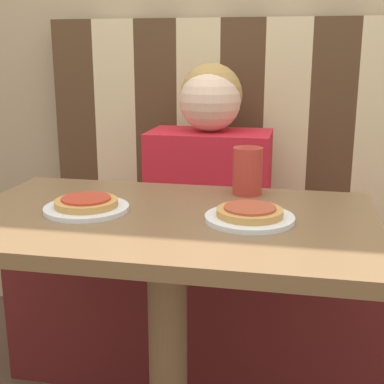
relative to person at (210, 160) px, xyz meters
The scene contains 10 objects.
wall_back 0.62m from the person, 90.00° to the left, with size 7.00×0.05×2.60m.
booth_seat 0.54m from the person, 90.00° to the right, with size 1.35×0.58×0.48m.
booth_backrest 0.27m from the person, 90.00° to the left, with size 1.35×0.07×0.79m.
dining_table 0.65m from the person, 90.00° to the right, with size 1.00×0.62×0.77m.
person is the anchor object (origin of this frame).
plate_left 0.67m from the person, 107.48° to the right, with size 0.21×0.21×0.01m.
plate_right 0.67m from the person, 72.52° to the right, with size 0.21×0.21×0.01m.
pizza_left 0.67m from the person, 107.48° to the right, with size 0.16×0.16×0.02m.
pizza_right 0.67m from the person, 72.52° to the right, with size 0.16×0.16×0.02m.
drinking_cup 0.44m from the person, 66.84° to the right, with size 0.08×0.08×0.13m.
Camera 1 is at (0.31, -1.20, 1.15)m, focal length 50.00 mm.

